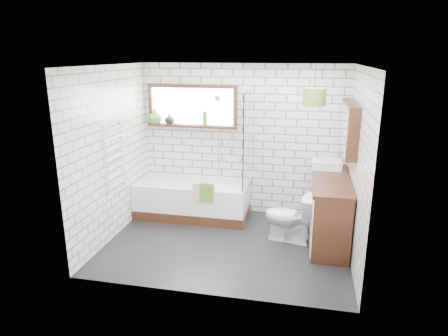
% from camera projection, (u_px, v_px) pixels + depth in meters
% --- Properties ---
extents(floor, '(3.40, 2.60, 0.01)m').
position_uv_depth(floor, '(227.00, 243.00, 5.79)').
color(floor, black).
rests_on(floor, ground).
extents(ceiling, '(3.40, 2.60, 0.01)m').
position_uv_depth(ceiling, '(227.00, 65.00, 5.09)').
color(ceiling, white).
rests_on(ceiling, ground).
extents(wall_back, '(3.40, 0.01, 2.50)m').
position_uv_depth(wall_back, '(242.00, 140.00, 6.67)').
color(wall_back, white).
rests_on(wall_back, ground).
extents(wall_front, '(3.40, 0.01, 2.50)m').
position_uv_depth(wall_front, '(202.00, 191.00, 4.21)').
color(wall_front, white).
rests_on(wall_front, ground).
extents(wall_left, '(0.01, 2.60, 2.50)m').
position_uv_depth(wall_left, '(112.00, 154.00, 5.78)').
color(wall_left, white).
rests_on(wall_left, ground).
extents(wall_right, '(0.01, 2.60, 2.50)m').
position_uv_depth(wall_right, '(357.00, 167.00, 5.10)').
color(wall_right, white).
rests_on(wall_right, ground).
extents(window, '(1.52, 0.16, 0.68)m').
position_uv_depth(window, '(192.00, 106.00, 6.64)').
color(window, black).
rests_on(window, wall_back).
extents(towel_radiator, '(0.06, 0.52, 1.00)m').
position_uv_depth(towel_radiator, '(115.00, 157.00, 5.78)').
color(towel_radiator, white).
rests_on(towel_radiator, wall_left).
extents(mirror_cabinet, '(0.16, 1.20, 0.70)m').
position_uv_depth(mirror_cabinet, '(349.00, 128.00, 5.57)').
color(mirror_cabinet, black).
rests_on(mirror_cabinet, wall_right).
extents(shower_riser, '(0.02, 0.02, 1.30)m').
position_uv_depth(shower_riser, '(218.00, 134.00, 6.67)').
color(shower_riser, silver).
rests_on(shower_riser, wall_back).
extents(bathtub, '(1.85, 0.82, 0.60)m').
position_uv_depth(bathtub, '(193.00, 199.00, 6.69)').
color(bathtub, white).
rests_on(bathtub, floor).
extents(shower_screen, '(0.02, 0.72, 1.50)m').
position_uv_depth(shower_screen, '(247.00, 140.00, 6.22)').
color(shower_screen, white).
rests_on(shower_screen, bathtub).
extents(towel_green, '(0.22, 0.06, 0.30)m').
position_uv_depth(towel_green, '(207.00, 193.00, 6.16)').
color(towel_green, '#4A7D25').
rests_on(towel_green, bathtub).
extents(towel_beige, '(0.22, 0.06, 0.29)m').
position_uv_depth(towel_beige, '(200.00, 192.00, 6.18)').
color(towel_beige, tan).
rests_on(towel_beige, bathtub).
extents(vanity, '(0.53, 1.65, 0.94)m').
position_uv_depth(vanity, '(329.00, 209.00, 5.81)').
color(vanity, black).
rests_on(vanity, floor).
extents(basin, '(0.44, 0.38, 0.13)m').
position_uv_depth(basin, '(327.00, 164.00, 6.14)').
color(basin, white).
rests_on(basin, vanity).
extents(tap, '(0.04, 0.04, 0.17)m').
position_uv_depth(tap, '(338.00, 160.00, 6.09)').
color(tap, silver).
rests_on(tap, vanity).
extents(toilet, '(0.52, 0.77, 0.73)m').
position_uv_depth(toilet, '(289.00, 217.00, 5.79)').
color(toilet, white).
rests_on(toilet, floor).
extents(vase_olive, '(0.31, 0.31, 0.25)m').
position_uv_depth(vase_olive, '(155.00, 117.00, 6.79)').
color(vase_olive, '#518228').
rests_on(vase_olive, window).
extents(vase_dark, '(0.22, 0.22, 0.18)m').
position_uv_depth(vase_dark, '(169.00, 120.00, 6.75)').
color(vase_dark, black).
rests_on(vase_dark, window).
extents(bottle, '(0.09, 0.09, 0.23)m').
position_uv_depth(bottle, '(205.00, 119.00, 6.62)').
color(bottle, '#518228').
rests_on(bottle, window).
extents(pendant, '(0.31, 0.31, 0.23)m').
position_uv_depth(pendant, '(314.00, 97.00, 5.23)').
color(pendant, '#4A7D25').
rests_on(pendant, ceiling).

